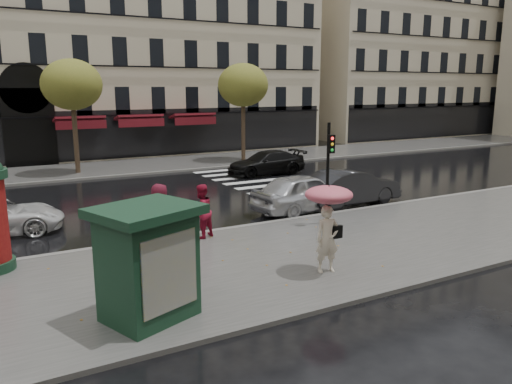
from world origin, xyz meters
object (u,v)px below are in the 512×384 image
car_silver (304,192)px  newsstand (148,261)px  woman_umbrella (328,214)px  man_burgundy (160,214)px  woman_red (201,211)px  traffic_light (329,164)px  car_black (266,163)px  car_darkgrey (350,187)px

car_silver → newsstand: bearing=121.1°
newsstand → woman_umbrella: bearing=4.1°
man_burgundy → woman_red: bearing=168.1°
traffic_light → car_silver: 3.00m
woman_red → newsstand: bearing=32.3°
woman_umbrella → car_silver: (3.58, 6.36, -0.94)m
man_burgundy → car_black: (9.84, 10.28, -0.41)m
man_burgundy → car_silver: bearing=-176.9°
newsstand → car_darkgrey: newsstand is taller
man_burgundy → car_darkgrey: size_ratio=0.41×
woman_umbrella → newsstand: bearing=-175.9°
traffic_light → newsstand: bearing=-151.9°
traffic_light → car_silver: size_ratio=0.79×
woman_red → car_darkgrey: bearing=169.2°
newsstand → car_darkgrey: 12.94m
car_silver → car_darkgrey: (2.42, 0.00, -0.02)m
traffic_light → car_black: bearing=71.1°
woman_red → newsstand: newsstand is taller
woman_red → man_burgundy: 1.41m
man_burgundy → car_silver: man_burgundy is taller
newsstand → traffic_light: bearing=28.1°
woman_red → newsstand: size_ratio=0.71×
woman_umbrella → man_burgundy: woman_umbrella is taller
traffic_light → car_silver: bearing=75.1°
newsstand → car_black: newsstand is taller
car_silver → car_darkgrey: bearing=-96.8°
car_black → traffic_light: bearing=-18.9°
traffic_light → car_darkgrey: size_ratio=0.78×
man_burgundy → car_silver: (6.74, 1.80, -0.30)m
car_darkgrey → car_black: 8.51m
woman_umbrella → traffic_light: traffic_light is taller
newsstand → car_black: (11.73, 15.20, -0.71)m
traffic_light → newsstand: (-7.97, -4.25, -0.97)m
man_burgundy → car_darkgrey: (9.16, 1.80, -0.32)m
woman_umbrella → newsstand: size_ratio=0.96×
woman_umbrella → woman_red: 4.93m
woman_red → traffic_light: (4.68, -0.67, 1.34)m
car_darkgrey → traffic_light: bearing=125.4°
woman_red → car_darkgrey: size_ratio=0.38×
newsstand → man_burgundy: bearing=69.0°
woman_umbrella → car_black: woman_umbrella is taller
woman_umbrella → car_darkgrey: bearing=46.6°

